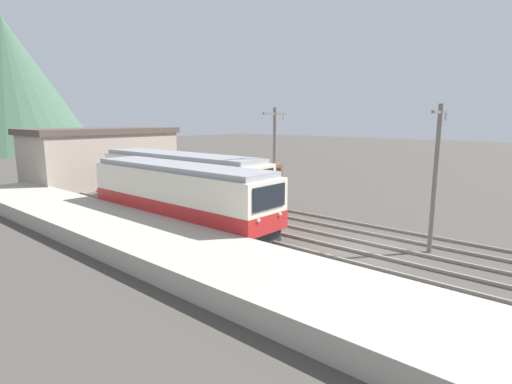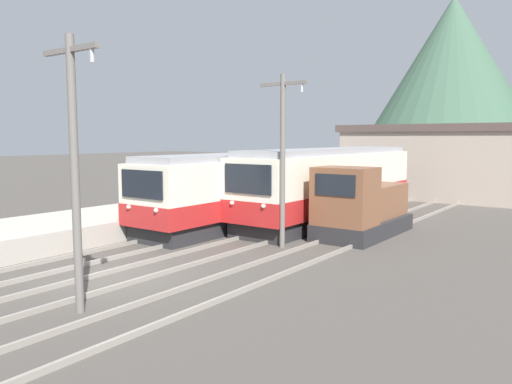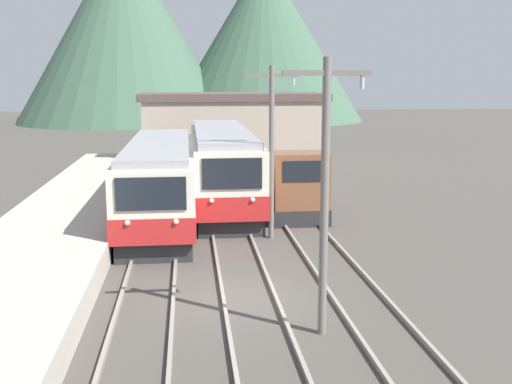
% 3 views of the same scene
% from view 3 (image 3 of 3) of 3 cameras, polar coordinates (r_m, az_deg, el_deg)
% --- Properties ---
extents(ground_plane, '(200.00, 200.00, 0.00)m').
position_cam_3_polar(ground_plane, '(16.79, -1.34, -10.21)').
color(ground_plane, '#47423D').
extents(platform_left, '(4.50, 54.00, 0.84)m').
position_cam_3_polar(platform_left, '(17.29, -22.73, -8.97)').
color(platform_left, '#ADA599').
rests_on(platform_left, ground).
extents(track_left, '(1.54, 60.00, 0.14)m').
position_cam_3_polar(track_left, '(16.75, -10.38, -10.18)').
color(track_left, gray).
rests_on(track_left, ground).
extents(track_center, '(1.54, 60.00, 0.14)m').
position_cam_3_polar(track_center, '(16.79, -0.66, -9.96)').
color(track_center, gray).
rests_on(track_center, ground).
extents(track_right, '(1.54, 60.00, 0.14)m').
position_cam_3_polar(track_right, '(17.33, 9.40, -9.43)').
color(track_right, gray).
rests_on(track_right, ground).
extents(commuter_train_left, '(2.84, 12.95, 3.41)m').
position_cam_3_polar(commuter_train_left, '(25.74, -9.09, 0.75)').
color(commuter_train_left, '#28282B').
rests_on(commuter_train_left, ground).
extents(commuter_train_center, '(2.84, 14.08, 3.62)m').
position_cam_3_polar(commuter_train_center, '(29.16, -3.30, 2.21)').
color(commuter_train_center, '#28282B').
rests_on(commuter_train_center, ground).
extents(shunting_locomotive, '(2.40, 5.48, 3.00)m').
position_cam_3_polar(shunting_locomotive, '(26.63, 3.54, 0.35)').
color(shunting_locomotive, '#28282B').
rests_on(shunting_locomotive, ground).
extents(catenary_mast_near, '(2.00, 0.20, 6.48)m').
position_cam_3_polar(catenary_mast_near, '(13.77, 6.60, 0.42)').
color(catenary_mast_near, slate).
rests_on(catenary_mast_near, ground).
extents(catenary_mast_mid, '(2.00, 0.20, 6.48)m').
position_cam_3_polar(catenary_mast_mid, '(22.36, 1.51, 4.45)').
color(catenary_mast_mid, slate).
rests_on(catenary_mast_mid, ground).
extents(station_building, '(12.60, 6.30, 5.03)m').
position_cam_3_polar(station_building, '(41.88, -2.25, 5.99)').
color(station_building, '#AD9E8E').
rests_on(station_building, ground).
extents(mountain_backdrop, '(48.85, 30.25, 25.50)m').
position_cam_3_polar(mountain_backdrop, '(87.56, -6.39, 14.75)').
color(mountain_backdrop, '#3D5B47').
rests_on(mountain_backdrop, ground).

